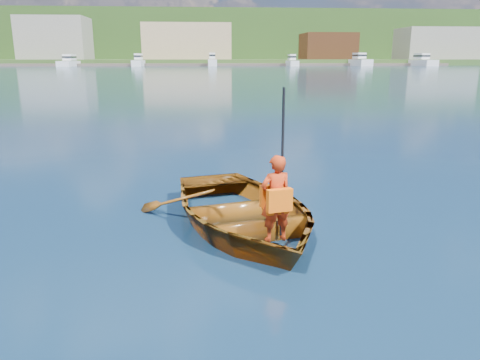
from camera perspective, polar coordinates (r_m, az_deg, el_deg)
name	(u,v)px	position (r m, az deg, el deg)	size (l,w,h in m)	color
ground	(161,240)	(6.75, -9.56, -7.19)	(600.00, 600.00, 0.00)	#14273E
rowboat	(242,211)	(7.08, 0.28, -3.76)	(3.69, 4.48, 0.81)	brown
child_paddler	(276,198)	(6.20, 4.40, -2.23)	(0.49, 0.41, 2.03)	red
shoreline	(202,42)	(242.98, -4.63, 16.46)	(400.00, 140.00, 22.00)	#3F602A
dock	(208,65)	(154.26, -3.98, 13.85)	(160.05, 8.21, 0.80)	brown
waterfront_buildings	(180,42)	(171.53, -7.39, 16.30)	(202.00, 16.00, 14.00)	maroon
marina_yachts	(236,62)	(149.90, -0.50, 14.24)	(140.63, 13.68, 4.31)	white
hillside_trees	(247,29)	(236.35, 0.83, 17.98)	(226.11, 74.86, 23.28)	#382314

